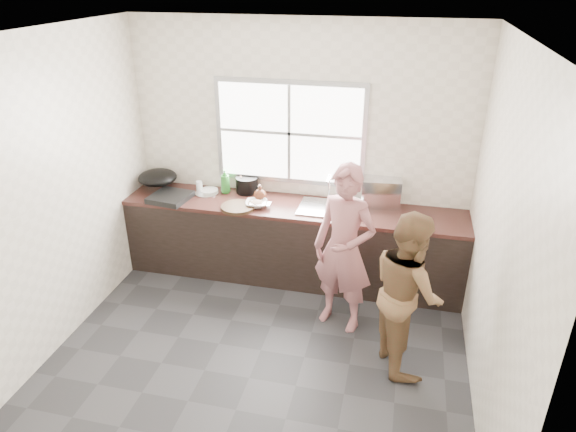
% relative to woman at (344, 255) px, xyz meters
% --- Properties ---
extents(floor, '(3.60, 3.20, 0.01)m').
position_rel_woman_xyz_m(floor, '(-0.64, -0.57, -0.76)').
color(floor, '#2B2B2D').
rests_on(floor, ground).
extents(ceiling, '(3.60, 3.20, 0.01)m').
position_rel_woman_xyz_m(ceiling, '(-0.64, -0.57, 1.95)').
color(ceiling, silver).
rests_on(ceiling, wall_back).
extents(wall_back, '(3.60, 0.01, 2.70)m').
position_rel_woman_xyz_m(wall_back, '(-0.64, 1.03, 0.60)').
color(wall_back, silver).
rests_on(wall_back, ground).
extents(wall_left, '(0.01, 3.20, 2.70)m').
position_rel_woman_xyz_m(wall_left, '(-2.44, -0.57, 0.60)').
color(wall_left, beige).
rests_on(wall_left, ground).
extents(wall_right, '(0.01, 3.20, 2.70)m').
position_rel_woman_xyz_m(wall_right, '(1.17, -0.57, 0.60)').
color(wall_right, beige).
rests_on(wall_right, ground).
extents(wall_front, '(3.60, 0.01, 2.70)m').
position_rel_woman_xyz_m(wall_front, '(-0.64, -2.18, 0.60)').
color(wall_front, beige).
rests_on(wall_front, ground).
extents(cabinet, '(3.60, 0.62, 0.82)m').
position_rel_woman_xyz_m(cabinet, '(-0.64, 0.72, -0.34)').
color(cabinet, black).
rests_on(cabinet, floor).
extents(countertop, '(3.60, 0.64, 0.04)m').
position_rel_woman_xyz_m(countertop, '(-0.64, 0.72, 0.09)').
color(countertop, '#341A15').
rests_on(countertop, cabinet).
extents(sink, '(0.55, 0.45, 0.02)m').
position_rel_woman_xyz_m(sink, '(-0.29, 0.72, 0.11)').
color(sink, silver).
rests_on(sink, countertop).
extents(faucet, '(0.02, 0.02, 0.30)m').
position_rel_woman_xyz_m(faucet, '(-0.29, 0.92, 0.26)').
color(faucet, silver).
rests_on(faucet, countertop).
extents(window_frame, '(1.60, 0.05, 1.10)m').
position_rel_woman_xyz_m(window_frame, '(-0.74, 1.02, 0.80)').
color(window_frame, '#9EA0A5').
rests_on(window_frame, wall_back).
extents(window_glazing, '(1.50, 0.01, 1.00)m').
position_rel_woman_xyz_m(window_glazing, '(-0.74, 0.99, 0.80)').
color(window_glazing, white).
rests_on(window_glazing, window_frame).
extents(woman, '(0.64, 0.52, 1.51)m').
position_rel_woman_xyz_m(woman, '(0.00, 0.00, 0.00)').
color(woman, '#AB6769').
rests_on(woman, floor).
extents(person_side, '(0.76, 0.84, 1.42)m').
position_rel_woman_xyz_m(person_side, '(0.58, -0.40, -0.04)').
color(person_side, brown).
rests_on(person_side, floor).
extents(cutting_board, '(0.41, 0.41, 0.03)m').
position_rel_woman_xyz_m(cutting_board, '(-1.17, 0.51, 0.12)').
color(cutting_board, '#302112').
rests_on(cutting_board, countertop).
extents(cleaver, '(0.22, 0.11, 0.01)m').
position_rel_woman_xyz_m(cleaver, '(-0.96, 0.60, 0.15)').
color(cleaver, silver).
rests_on(cleaver, cutting_board).
extents(bowl_mince, '(0.27, 0.27, 0.06)m').
position_rel_woman_xyz_m(bowl_mince, '(-1.00, 0.61, 0.13)').
color(bowl_mince, silver).
rests_on(bowl_mince, countertop).
extents(bowl_crabs, '(0.20, 0.20, 0.06)m').
position_rel_woman_xyz_m(bowl_crabs, '(-0.03, 0.81, 0.14)').
color(bowl_crabs, silver).
rests_on(bowl_crabs, countertop).
extents(bowl_held, '(0.26, 0.26, 0.07)m').
position_rel_woman_xyz_m(bowl_held, '(0.02, 0.63, 0.14)').
color(bowl_held, silver).
rests_on(bowl_held, countertop).
extents(black_pot, '(0.32, 0.32, 0.18)m').
position_rel_woman_xyz_m(black_pot, '(-1.21, 0.95, 0.19)').
color(black_pot, black).
rests_on(black_pot, countertop).
extents(plate_food, '(0.22, 0.22, 0.02)m').
position_rel_woman_xyz_m(plate_food, '(-1.63, 0.88, 0.11)').
color(plate_food, white).
rests_on(plate_food, countertop).
extents(bottle_green, '(0.12, 0.12, 0.28)m').
position_rel_woman_xyz_m(bottle_green, '(-1.44, 0.88, 0.25)').
color(bottle_green, '#297E2A').
rests_on(bottle_green, countertop).
extents(bottle_brown_tall, '(0.10, 0.10, 0.17)m').
position_rel_woman_xyz_m(bottle_brown_tall, '(-1.28, 0.95, 0.19)').
color(bottle_brown_tall, '#402010').
rests_on(bottle_brown_tall, countertop).
extents(bottle_brown_short, '(0.14, 0.14, 0.16)m').
position_rel_woman_xyz_m(bottle_brown_short, '(-1.01, 0.76, 0.19)').
color(bottle_brown_short, '#482112').
rests_on(bottle_brown_short, countertop).
extents(glass_jar, '(0.08, 0.08, 0.10)m').
position_rel_woman_xyz_m(glass_jar, '(-1.75, 0.89, 0.16)').
color(glass_jar, white).
rests_on(glass_jar, countertop).
extents(burner, '(0.44, 0.44, 0.06)m').
position_rel_woman_xyz_m(burner, '(-1.95, 0.56, 0.14)').
color(burner, black).
rests_on(burner, countertop).
extents(wok, '(0.48, 0.48, 0.16)m').
position_rel_woman_xyz_m(wok, '(-2.20, 0.81, 0.25)').
color(wok, black).
rests_on(wok, burner).
extents(dish_rack, '(0.42, 0.31, 0.30)m').
position_rel_woman_xyz_m(dish_rack, '(0.25, 0.95, 0.26)').
color(dish_rack, silver).
rests_on(dish_rack, countertop).
extents(pot_lid_left, '(0.25, 0.25, 0.01)m').
position_rel_woman_xyz_m(pot_lid_left, '(-2.03, 0.62, 0.11)').
color(pot_lid_left, silver).
rests_on(pot_lid_left, countertop).
extents(pot_lid_right, '(0.30, 0.30, 0.01)m').
position_rel_woman_xyz_m(pot_lid_right, '(-1.63, 0.80, 0.11)').
color(pot_lid_right, silver).
rests_on(pot_lid_right, countertop).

